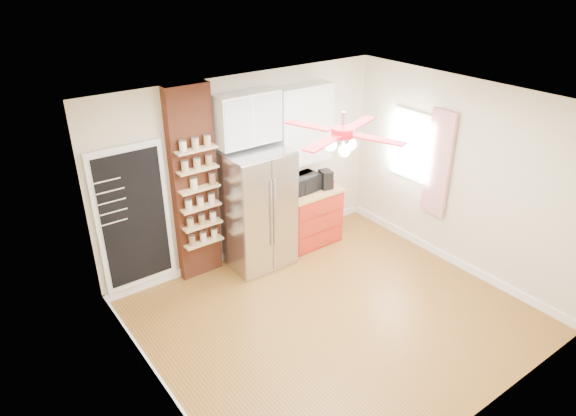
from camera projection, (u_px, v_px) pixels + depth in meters
floor at (333, 317)px, 6.48m from camera, size 4.50×4.50×0.00m
ceiling at (344, 107)px, 5.27m from camera, size 4.50×4.50×0.00m
wall_back at (245, 169)px, 7.31m from camera, size 4.50×0.02×2.70m
wall_front at (491, 311)px, 4.43m from camera, size 4.50×0.02×2.70m
wall_left at (153, 292)px, 4.68m from camera, size 0.02×4.00×2.70m
wall_right at (461, 177)px, 7.07m from camera, size 0.02×4.00×2.70m
chalkboard at (134, 219)px, 6.50m from camera, size 0.95×0.05×1.95m
brick_pillar at (194, 185)px, 6.81m from camera, size 0.60×0.16×2.70m
fridge at (257, 209)px, 7.23m from camera, size 0.90×0.70×1.75m
upper_glass_cabinet at (247, 118)px, 6.80m from camera, size 0.90×0.35×0.70m
red_cabinet at (309, 216)px, 7.97m from camera, size 0.94×0.64×0.90m
upper_shelf_unit at (303, 125)px, 7.46m from camera, size 0.90×0.30×1.15m
window at (412, 146)px, 7.61m from camera, size 0.04×0.75×1.05m
curtain at (438, 164)px, 7.24m from camera, size 0.06×0.40×1.55m
ceiling_fan at (343, 133)px, 5.39m from camera, size 1.40×1.40×0.44m
toaster_oven at (304, 183)px, 7.67m from camera, size 0.49×0.36×0.26m
coffee_maker at (325, 179)px, 7.76m from camera, size 0.20×0.23×0.29m
canister_left at (331, 184)px, 7.79m from camera, size 0.11×0.11×0.14m
canister_right at (325, 181)px, 7.90m from camera, size 0.11×0.11×0.14m
pantry_jar_oats at (194, 183)px, 6.64m from camera, size 0.13×0.13×0.14m
pantry_jar_beans at (212, 179)px, 6.76m from camera, size 0.12×0.12×0.14m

